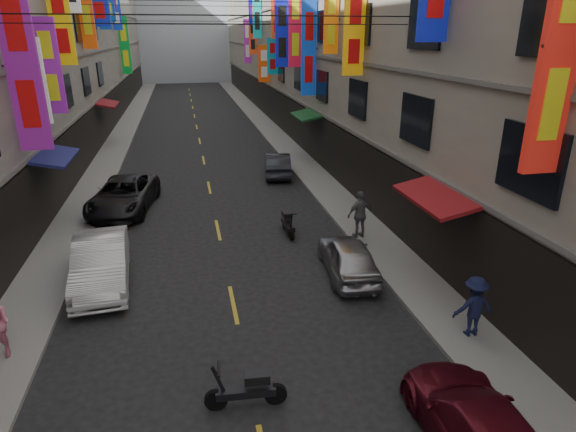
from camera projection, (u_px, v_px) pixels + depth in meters
name	position (u px, v px, depth m)	size (l,w,h in m)	color
sidewalk_left	(117.00, 144.00, 35.24)	(2.00, 90.00, 0.12)	slate
sidewalk_right	(277.00, 137.00, 37.60)	(2.00, 90.00, 0.12)	slate
building_row_left	(0.00, 3.00, 30.70)	(10.14, 90.00, 19.00)	gray
building_row_right	(356.00, 7.00, 35.42)	(10.14, 90.00, 19.00)	gray
haze_block	(182.00, 11.00, 78.19)	(18.00, 8.00, 22.00)	#AFB7C3
shop_signage	(193.00, 5.00, 26.93)	(14.00, 55.00, 11.82)	#0E1BA8
street_awnings	(181.00, 150.00, 20.51)	(13.99, 35.20, 0.41)	#12461C
overhead_cables	(198.00, 7.00, 22.35)	(14.00, 38.04, 1.24)	black
lane_markings	(201.00, 150.00, 33.70)	(0.12, 80.20, 0.01)	gold
scooter_crossing	(247.00, 390.00, 10.41)	(1.80, 0.50, 1.14)	black
scooter_far_right	(288.00, 223.00, 19.51)	(0.50, 1.80, 1.14)	black
car_left_mid	(101.00, 262.00, 15.46)	(1.62, 4.65, 1.53)	silver
car_left_far	(124.00, 195.00, 21.99)	(2.43, 5.28, 1.47)	black
car_right_near	(481.00, 431.00, 9.07)	(1.81, 4.46, 1.30)	#570E1B
car_right_mid	(348.00, 257.00, 16.11)	(1.54, 3.83, 1.31)	#A4A3A8
car_right_far	(278.00, 164.00, 27.46)	(1.38, 3.96, 1.31)	#282930
pedestrian_rnear	(474.00, 306.00, 12.61)	(1.09, 0.56, 1.69)	#131736
pedestrian_rfar	(360.00, 214.00, 18.70)	(1.11, 0.63, 1.89)	#5C5B5E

